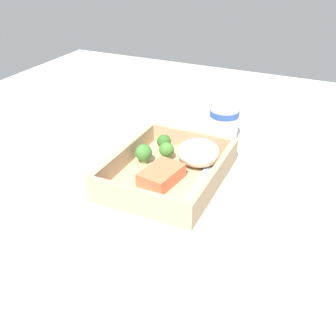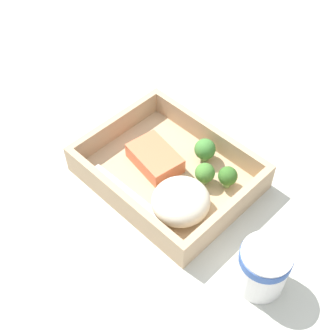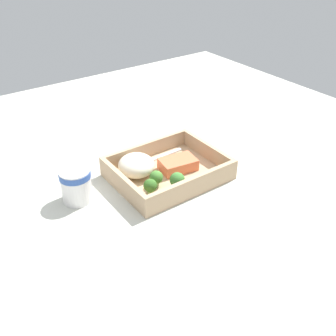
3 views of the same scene
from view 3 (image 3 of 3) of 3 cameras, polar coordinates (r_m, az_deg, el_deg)
name	(u,v)px [view 3 (image 3 of 3)]	position (r cm, az deg, el deg)	size (l,w,h in cm)	color
ground_plane	(168,180)	(101.01, 0.00, -1.77)	(160.00, 160.00, 2.00)	beige
takeout_tray	(168,175)	(100.11, 0.00, -1.01)	(27.32, 21.49, 1.20)	tan
tray_rim	(168,166)	(98.64, 0.00, 0.29)	(27.32, 21.49, 4.19)	tan
salmon_fillet	(179,165)	(100.25, 1.61, 0.44)	(9.05, 6.06, 2.94)	#E66F47
mashed_potatoes	(136,165)	(98.13, -4.62, 0.39)	(9.07, 9.25, 5.36)	silver
broccoli_floret_1	(177,180)	(92.88, 1.35, -1.77)	(3.64, 3.64, 4.33)	#7CA75F
broccoli_floret_2	(150,186)	(91.06, -2.60, -2.61)	(3.19, 3.19, 4.08)	#739C57
broccoli_floret_3	(156,178)	(93.88, -1.72, -1.41)	(3.29, 3.29, 4.10)	#7D9C5D
fork	(154,159)	(105.17, -2.02, 1.31)	(15.83, 2.28, 0.44)	silver
paper_cup	(76,184)	(92.45, -13.21, -2.21)	(7.19, 7.19, 8.20)	white
receipt_slip	(238,140)	(118.81, 10.11, 4.00)	(9.86, 11.72, 0.24)	white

